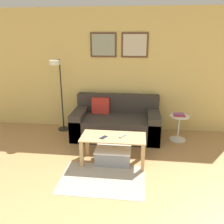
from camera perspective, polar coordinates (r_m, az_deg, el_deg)
wall_back at (r=5.13m, az=0.21°, el=9.93°), size 5.60×0.09×2.55m
area_rug at (r=3.62m, az=-2.31°, el=-15.78°), size 1.23×0.86×0.01m
couch at (r=4.90m, az=1.00°, el=-2.56°), size 1.74×0.92×0.81m
coffee_table at (r=3.86m, az=0.32°, el=-7.15°), size 1.04×0.48×0.46m
storage_bin at (r=3.98m, az=0.28°, el=-10.34°), size 0.58×0.41×0.24m
floor_lamp at (r=4.98m, az=-12.81°, el=6.50°), size 0.26×0.51×1.55m
side_table at (r=4.87m, az=15.74°, el=-3.12°), size 0.38×0.38×0.51m
book_stack at (r=4.79m, az=15.85°, el=-0.62°), size 0.22×0.16×0.05m
remote_control at (r=3.82m, az=2.59°, el=-5.77°), size 0.11×0.15×0.02m
cell_phone at (r=3.79m, az=-2.05°, el=-6.11°), size 0.13×0.15×0.01m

